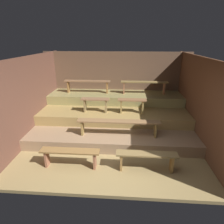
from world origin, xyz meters
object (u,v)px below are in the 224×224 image
at_px(bench_middle_left, 95,102).
at_px(bench_upper_right, 144,84).
at_px(bench_upper_left, 87,83).
at_px(bench_middle_right, 132,103).
at_px(bench_floor_left, 70,154).
at_px(bench_floor_right, 147,157).
at_px(bench_lower_center, 118,123).

distance_m(bench_middle_left, bench_upper_right, 2.05).
relative_size(bench_upper_left, bench_upper_right, 1.00).
xyz_separation_m(bench_middle_left, bench_middle_right, (1.17, 0.00, 0.00)).
xyz_separation_m(bench_floor_left, bench_floor_right, (1.77, 0.00, 0.00)).
height_order(bench_lower_center, bench_upper_left, bench_upper_left).
bearing_deg(bench_upper_right, bench_lower_center, -111.58).
bearing_deg(bench_middle_right, bench_upper_left, 144.21).
distance_m(bench_floor_left, bench_upper_left, 3.34).
bearing_deg(bench_middle_right, bench_lower_center, -111.62).
distance_m(bench_floor_left, bench_middle_right, 2.57).
xyz_separation_m(bench_lower_center, bench_upper_left, (-1.25, 2.15, 0.61)).
xyz_separation_m(bench_floor_left, bench_upper_right, (1.93, 3.20, 0.95)).
distance_m(bench_middle_right, bench_upper_left, 2.05).
distance_m(bench_lower_center, bench_middle_left, 1.28).
bearing_deg(bench_upper_right, bench_floor_left, -121.16).
bearing_deg(bench_upper_right, bench_middle_right, -111.54).
relative_size(bench_floor_right, bench_upper_right, 0.81).
bearing_deg(bench_floor_left, bench_middle_right, 53.98).
relative_size(bench_middle_right, bench_upper_left, 0.52).
distance_m(bench_lower_center, bench_upper_left, 2.56).
bearing_deg(bench_middle_left, bench_lower_center, -51.07).
distance_m(bench_floor_left, bench_upper_right, 3.86).
height_order(bench_floor_right, bench_middle_left, bench_middle_left).
bearing_deg(bench_middle_right, bench_floor_right, -81.59).
xyz_separation_m(bench_lower_center, bench_upper_right, (0.85, 2.15, 0.61)).
xyz_separation_m(bench_lower_center, bench_middle_right, (0.39, 0.97, 0.26)).
bearing_deg(bench_floor_left, bench_middle_left, 81.59).
height_order(bench_lower_center, bench_middle_left, bench_middle_left).
height_order(bench_floor_right, bench_upper_right, bench_upper_right).
relative_size(bench_middle_left, bench_middle_right, 1.00).
relative_size(bench_floor_left, bench_lower_center, 0.61).
xyz_separation_m(bench_middle_right, bench_upper_right, (0.47, 1.18, 0.35)).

